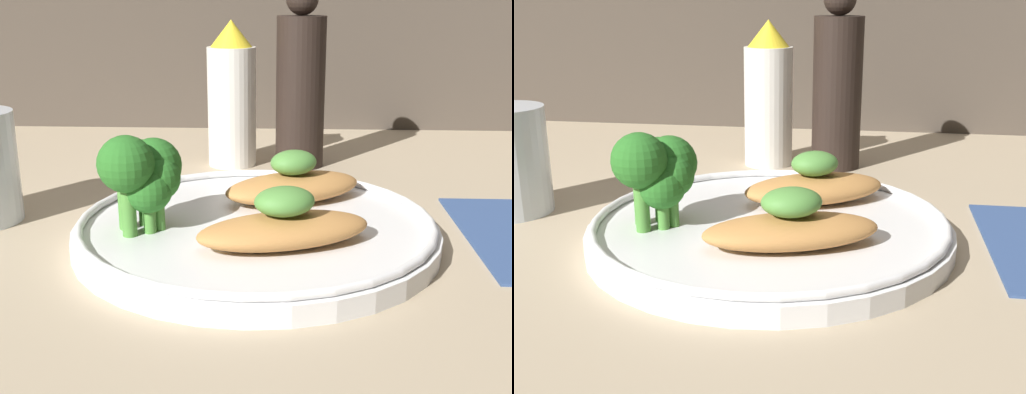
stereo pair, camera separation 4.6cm
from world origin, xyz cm
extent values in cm
cube|color=tan|center=(0.00, 0.00, -0.50)|extent=(180.00, 180.00, 1.00)
cylinder|color=white|center=(0.00, 0.00, 0.70)|extent=(26.47, 26.47, 1.40)
torus|color=white|center=(0.00, 0.00, 1.70)|extent=(25.87, 25.87, 0.60)
ellipsoid|color=#BC7F42|center=(2.08, -4.21, 2.46)|extent=(12.88, 8.68, 2.12)
ellipsoid|color=#518E3D|center=(2.08, -4.21, 4.47)|extent=(4.90, 4.40, 1.92)
ellipsoid|color=#BC7F42|center=(2.73, 5.55, 2.50)|extent=(12.76, 9.94, 2.19)
ellipsoid|color=#518E3D|center=(2.73, 5.55, 4.57)|extent=(4.76, 4.40, 1.96)
cylinder|color=#4C8E38|center=(-6.76, -1.65, 2.74)|extent=(0.76, 0.76, 2.68)
sphere|color=#286B23|center=(-6.76, -1.65, 5.21)|extent=(3.21, 3.21, 3.21)
cylinder|color=#4C8E38|center=(-7.22, -0.61, 2.90)|extent=(0.81, 0.81, 3.00)
sphere|color=#286B23|center=(-7.22, -0.61, 5.80)|extent=(4.00, 4.00, 4.00)
cylinder|color=#4C8E38|center=(-8.03, -0.63, 3.18)|extent=(0.90, 0.90, 3.57)
sphere|color=#286B23|center=(-8.03, -0.63, 6.08)|extent=(3.19, 3.19, 3.19)
cylinder|color=#4C8E38|center=(-9.18, -1.57, 3.13)|extent=(1.03, 1.03, 3.47)
sphere|color=#286B23|center=(-9.18, -1.57, 5.85)|extent=(2.82, 2.82, 2.82)
cylinder|color=#4C8E38|center=(-8.59, -2.97, 3.28)|extent=(1.01, 1.01, 3.76)
sphere|color=#286B23|center=(-8.59, -2.97, 6.53)|extent=(3.91, 3.91, 3.91)
cylinder|color=#4C8E38|center=(-7.34, -2.26, 2.42)|extent=(0.88, 0.88, 2.03)
sphere|color=#286B23|center=(-7.34, -2.26, 4.64)|extent=(3.44, 3.44, 3.44)
cylinder|color=white|center=(-3.61, 22.20, 6.13)|extent=(5.04, 5.04, 12.26)
cone|color=yellow|center=(-3.61, 22.20, 13.61)|extent=(4.29, 4.29, 2.70)
cylinder|color=black|center=(3.49, 22.20, 7.66)|extent=(5.02, 5.02, 15.33)
camera|label=1|loc=(2.18, -44.08, 17.46)|focal=45.00mm
camera|label=2|loc=(6.78, -43.61, 17.46)|focal=45.00mm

